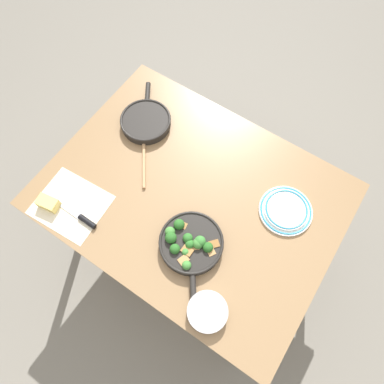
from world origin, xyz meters
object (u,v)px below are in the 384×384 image
object	(u,v)px
dinner_plate_stack	(286,210)
prep_bowl_steel	(207,312)
wooden_spoon	(144,146)
cheese_block	(48,203)
skillet_broccoli	(191,244)
grater_knife	(80,217)
skillet_eggs	(146,121)

from	to	relation	value
dinner_plate_stack	prep_bowl_steel	world-z (taller)	prep_bowl_steel
wooden_spoon	prep_bowl_steel	bearing A→B (deg)	-162.35
cheese_block	dinner_plate_stack	xyz separation A→B (m)	(-0.87, -0.54, -0.01)
skillet_broccoli	prep_bowl_steel	xyz separation A→B (m)	(-0.20, 0.18, -0.01)
grater_knife	prep_bowl_steel	world-z (taller)	prep_bowl_steel
skillet_broccoli	wooden_spoon	world-z (taller)	skillet_broccoli
dinner_plate_stack	cheese_block	bearing A→B (deg)	32.13
skillet_broccoli	cheese_block	world-z (taller)	skillet_broccoli
wooden_spoon	grater_knife	size ratio (longest dim) A/B	1.28
skillet_broccoli	dinner_plate_stack	xyz separation A→B (m)	(-0.26, -0.35, -0.02)
wooden_spoon	cheese_block	world-z (taller)	cheese_block
dinner_plate_stack	skillet_eggs	bearing A→B (deg)	-2.30
skillet_eggs	dinner_plate_stack	distance (m)	0.77
grater_knife	cheese_block	bearing A→B (deg)	12.44
wooden_spoon	cheese_block	bearing A→B (deg)	123.90
skillet_broccoli	grater_knife	xyz separation A→B (m)	(0.46, 0.16, -0.02)
cheese_block	prep_bowl_steel	world-z (taller)	cheese_block
dinner_plate_stack	prep_bowl_steel	xyz separation A→B (m)	(0.06, 0.54, 0.01)
prep_bowl_steel	skillet_eggs	bearing A→B (deg)	-38.43
skillet_eggs	dinner_plate_stack	world-z (taller)	skillet_eggs
skillet_broccoli	prep_bowl_steel	distance (m)	0.27
wooden_spoon	dinner_plate_stack	xyz separation A→B (m)	(-0.71, -0.08, 0.00)
cheese_block	dinner_plate_stack	world-z (taller)	cheese_block
cheese_block	dinner_plate_stack	bearing A→B (deg)	-147.87
prep_bowl_steel	cheese_block	bearing A→B (deg)	0.54
cheese_block	grater_knife	bearing A→B (deg)	-168.14
skillet_broccoli	grater_knife	world-z (taller)	skillet_broccoli
skillet_eggs	grater_knife	size ratio (longest dim) A/B	1.37
skillet_eggs	prep_bowl_steel	world-z (taller)	same
cheese_block	prep_bowl_steel	bearing A→B (deg)	-179.46
skillet_eggs	dinner_plate_stack	xyz separation A→B (m)	(-0.77, 0.03, -0.01)
grater_knife	dinner_plate_stack	world-z (taller)	dinner_plate_stack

